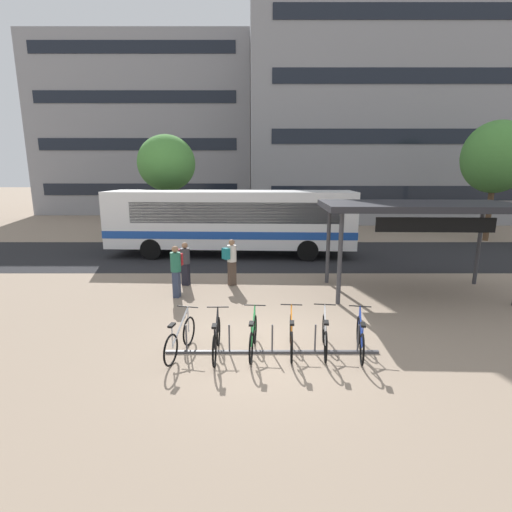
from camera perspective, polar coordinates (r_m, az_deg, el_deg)
The scene contains 19 objects.
ground at distance 9.35m, azimuth 0.79°, elevation -13.53°, with size 200.00×200.00×0.00m, color gray.
bus_lane_asphalt at distance 19.28m, azimuth 0.39°, elevation 0.17°, with size 80.00×7.20×0.01m, color #232326.
city_bus at distance 19.04m, azimuth -3.92°, elevation 5.39°, with size 12.12×3.10×3.20m.
bike_rack at distance 9.07m, azimuth 2.47°, elevation -13.79°, with size 4.93×0.09×0.70m.
parked_bicycle_silver_0 at distance 9.04m, azimuth -11.21°, elevation -12.04°, with size 0.57×1.69×0.99m.
parked_bicycle_black_1 at distance 8.89m, azimuth -5.89°, elevation -12.30°, with size 0.52×1.72×0.99m.
parked_bicycle_green_2 at distance 8.97m, azimuth -0.41°, elevation -12.02°, with size 0.52×1.72×0.99m.
parked_bicycle_orange_3 at distance 9.04m, azimuth 5.32°, elevation -11.87°, with size 0.52×1.72×0.99m.
parked_bicycle_white_4 at distance 9.16m, azimuth 10.27°, elevation -11.69°, with size 0.52×1.71×0.99m.
parked_bicycle_blue_5 at distance 9.22m, azimuth 15.36°, elevation -11.77°, with size 0.53×1.70×0.99m.
transit_shelter at distance 13.76m, azimuth 23.29°, elevation 6.50°, with size 6.40×3.39×3.11m.
commuter_teal_pack_0 at distance 13.94m, azimuth -3.72°, elevation -0.46°, with size 0.60×0.57×1.72m.
commuter_maroon_pack_1 at distance 14.21m, azimuth -10.62°, elevation -0.69°, with size 0.59×0.46×1.61m.
commuter_red_pack_2 at distance 12.88m, azimuth -11.80°, elevation -1.71°, with size 0.39×0.56×1.75m.
street_tree_0 at distance 27.04m, azimuth 32.28°, elevation 12.36°, with size 3.81×3.81×7.05m.
street_tree_1 at distance 24.55m, azimuth -13.18°, elevation 13.31°, with size 3.48×3.48×6.33m.
building_left_wing at distance 43.74m, azimuth -15.34°, elevation 17.53°, with size 21.04×10.29×16.63m.
building_right_wing at distance 38.09m, azimuth 21.38°, elevation 24.52°, with size 26.00×10.47×25.19m.
building_centre_block at distance 52.81m, azimuth -0.29°, elevation 14.23°, with size 19.92×11.00×11.54m.
Camera 1 is at (-0.12, -8.41, 4.09)m, focal length 26.76 mm.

